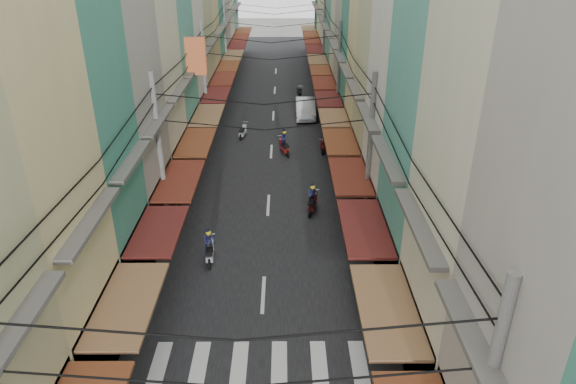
{
  "coord_description": "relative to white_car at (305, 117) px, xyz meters",
  "views": [
    {
      "loc": [
        0.9,
        -19.3,
        13.41
      ],
      "look_at": [
        1.08,
        3.45,
        2.1
      ],
      "focal_mm": 32.0,
      "sensor_mm": 36.0,
      "label": 1
    }
  ],
  "objects": [
    {
      "name": "white_car",
      "position": [
        0.0,
        0.0,
        0.0
      ],
      "size": [
        5.19,
        2.04,
        1.83
      ],
      "primitive_type": "imported",
      "rotation": [
        0.0,
        0.0,
        -0.0
      ],
      "color": "silver",
      "rests_on": "ground"
    },
    {
      "name": "sidewalk_right",
      "position": [
        3.82,
        -1.76,
        0.03
      ],
      "size": [
        3.0,
        80.0,
        0.06
      ],
      "primitive_type": "cube",
      "color": "gray",
      "rests_on": "ground"
    },
    {
      "name": "road",
      "position": [
        -2.68,
        -1.76,
        0.01
      ],
      "size": [
        10.0,
        80.0,
        0.02
      ],
      "primitive_type": "cube",
      "color": "black",
      "rests_on": "ground"
    },
    {
      "name": "building_row_right",
      "position": [
        5.24,
        -5.31,
        9.41
      ],
      "size": [
        7.8,
        68.98,
        22.59
      ],
      "color": "#3F8B75",
      "rests_on": "ground"
    },
    {
      "name": "moving_scooters",
      "position": [
        -1.97,
        -10.45,
        0.51
      ],
      "size": [
        6.52,
        29.14,
        1.8
      ],
      "color": "black",
      "rests_on": "ground"
    },
    {
      "name": "traffic_sign",
      "position": [
        2.25,
        -27.3,
        1.87
      ],
      "size": [
        0.1,
        0.57,
        2.61
      ],
      "color": "gray",
      "rests_on": "ground"
    },
    {
      "name": "ground",
      "position": [
        -2.68,
        -21.76,
        0.0
      ],
      "size": [
        160.0,
        160.0,
        0.0
      ],
      "primitive_type": "plane",
      "color": "slate",
      "rests_on": "ground"
    },
    {
      "name": "bicycle",
      "position": [
        4.82,
        -19.02,
        0.0
      ],
      "size": [
        1.54,
        0.71,
        1.02
      ],
      "primitive_type": "imported",
      "rotation": [
        0.0,
        0.0,
        1.47
      ],
      "color": "black",
      "rests_on": "ground"
    },
    {
      "name": "utility_poles",
      "position": [
        -2.68,
        -6.75,
        6.59
      ],
      "size": [
        10.2,
        66.13,
        8.2
      ],
      "color": "gray",
      "rests_on": "ground"
    },
    {
      "name": "crosswalk",
      "position": [
        -2.68,
        -27.76,
        0.03
      ],
      "size": [
        7.55,
        2.4,
        0.01
      ],
      "color": "silver",
      "rests_on": "ground"
    },
    {
      "name": "sidewalk_left",
      "position": [
        -9.18,
        -1.76,
        0.03
      ],
      "size": [
        3.0,
        80.0,
        0.06
      ],
      "primitive_type": "cube",
      "color": "gray",
      "rests_on": "ground"
    },
    {
      "name": "pedestrians",
      "position": [
        -7.38,
        -20.88,
        1.06
      ],
      "size": [
        11.87,
        25.45,
        2.25
      ],
      "color": "black",
      "rests_on": "ground"
    },
    {
      "name": "parked_scooters",
      "position": [
        0.57,
        -26.13,
        0.48
      ],
      "size": [
        13.1,
        15.52,
        0.99
      ],
      "color": "black",
      "rests_on": "ground"
    },
    {
      "name": "market_umbrella",
      "position": [
        4.46,
        -26.74,
        2.3
      ],
      "size": [
        2.47,
        2.47,
        2.61
      ],
      "color": "#B2B2B7",
      "rests_on": "ground"
    }
  ]
}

